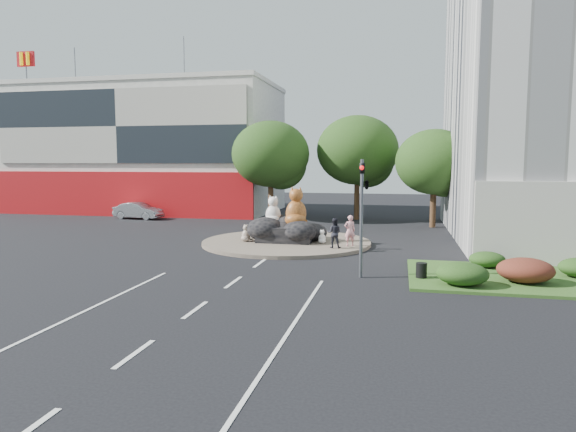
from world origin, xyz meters
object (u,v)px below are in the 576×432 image
kitten_calico (246,233)px  litter_bin (421,270)px  cat_tabby (296,206)px  kitten_white (322,236)px  pedestrian_dark (334,233)px  pedestrian_pink (350,231)px  parked_car (138,211)px  cat_white (273,210)px

kitten_calico → litter_bin: size_ratio=1.65×
cat_tabby → kitten_calico: bearing=177.5°
kitten_white → pedestrian_dark: bearing=-75.0°
pedestrian_pink → kitten_white: bearing=-42.8°
kitten_white → kitten_calico: bearing=165.8°
litter_bin → pedestrian_dark: bearing=125.9°
kitten_white → parked_car: parked_car is taller
kitten_white → litter_bin: kitten_white is taller
pedestrian_dark → cat_tabby: bearing=-35.0°
kitten_calico → kitten_white: kitten_calico is taller
cat_tabby → litter_bin: size_ratio=3.76×
cat_tabby → pedestrian_pink: (3.27, -1.01, -1.21)m
cat_white → pedestrian_dark: 4.69m
kitten_white → pedestrian_pink: pedestrian_pink is taller
kitten_white → litter_bin: 9.19m
kitten_calico → pedestrian_dark: 5.55m
kitten_white → parked_car: 20.63m
kitten_white → pedestrian_pink: bearing=-36.1°
cat_white → parked_car: (-14.41, 10.06, -1.29)m
kitten_white → litter_bin: size_ratio=1.30×
cat_tabby → kitten_calico: size_ratio=2.28×
pedestrian_pink → parked_car: pedestrian_pink is taller
cat_white → pedestrian_pink: 5.06m
pedestrian_dark → parked_car: (-18.40, 12.32, -0.32)m
kitten_calico → kitten_white: (4.53, 0.19, -0.11)m
pedestrian_pink → parked_car: 22.35m
cat_white → cat_tabby: cat_tabby is taller
cat_tabby → parked_car: cat_tabby is taller
cat_tabby → litter_bin: (6.90, -7.94, -1.84)m
kitten_calico → pedestrian_pink: bearing=18.0°
parked_car → cat_white: bearing=-118.3°
kitten_white → parked_car: bearing=131.5°
pedestrian_pink → litter_bin: (3.63, -6.93, -0.63)m
cat_white → cat_tabby: size_ratio=0.76×
cat_tabby → kitten_white: cat_tabby is taller
cat_tabby → pedestrian_pink: cat_tabby is taller
cat_white → litter_bin: bearing=-50.9°
cat_white → cat_tabby: bearing=-21.3°
kitten_calico → litter_bin: 12.24m
litter_bin → cat_tabby: bearing=131.0°
kitten_white → pedestrian_pink: size_ratio=0.47×
cat_tabby → kitten_white: 2.36m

